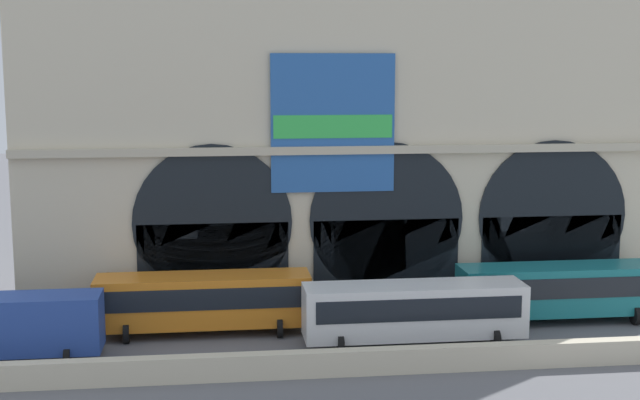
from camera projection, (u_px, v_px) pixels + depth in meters
name	position (u px, v px, depth m)	size (l,w,h in m)	color
ground_plane	(405.00, 341.00, 44.12)	(200.00, 200.00, 0.00)	slate
quay_parapet_wall	(426.00, 359.00, 39.68)	(90.00, 0.70, 1.16)	beige
station_building	(378.00, 122.00, 50.32)	(40.03, 6.35, 21.59)	beige
box_truck_west	(23.00, 325.00, 41.04)	(7.50, 2.91, 3.12)	black
bus_midwest	(204.00, 300.00, 45.09)	(11.00, 3.25, 3.10)	orange
bus_center	(414.00, 310.00, 43.26)	(11.00, 3.25, 3.10)	white
bus_mideast	(560.00, 289.00, 47.27)	(11.00, 3.25, 3.10)	#19727A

